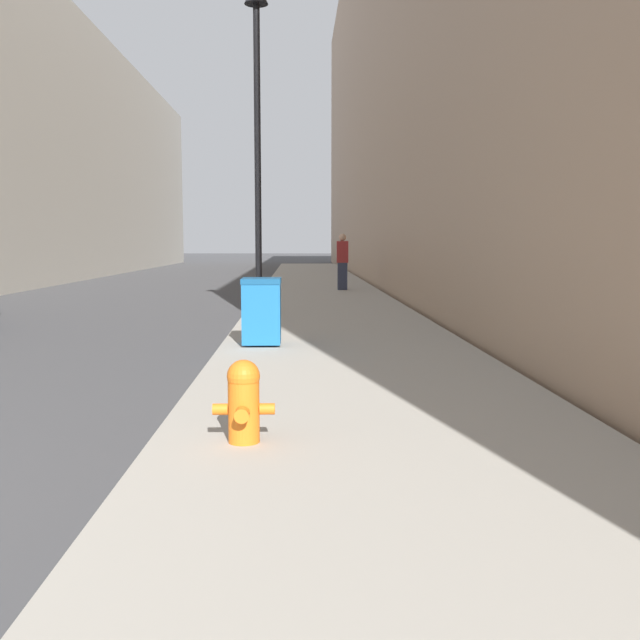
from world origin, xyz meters
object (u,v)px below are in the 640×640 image
Objects in this scene: lamppost at (257,93)px; pedestrian_on_sidewalk at (342,262)px; trash_bin at (262,311)px; fire_hydrant at (244,399)px.

pedestrian_on_sidewalk is (2.30, 7.87, -3.75)m from lamppost.
pedestrian_on_sidewalk is at bearing 73.69° from lamppost.
trash_bin is at bearing -86.38° from lamppost.
fire_hydrant is at bearing -87.60° from lamppost.
pedestrian_on_sidewalk is at bearing 83.95° from fire_hydrant.
trash_bin is 0.56× the size of pedestrian_on_sidewalk.
pedestrian_on_sidewalk reaches higher than fire_hydrant.
lamppost is (-0.29, 4.59, 4.15)m from trash_bin.
fire_hydrant is at bearing -88.65° from trash_bin.
fire_hydrant is 17.90m from pedestrian_on_sidewalk.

